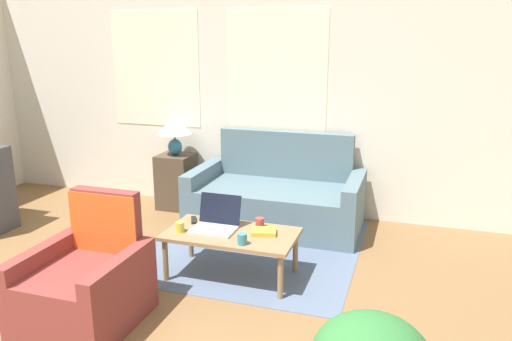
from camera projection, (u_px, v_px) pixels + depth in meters
name	position (u px, v px, depth m)	size (l,w,h in m)	color
wall_back	(222.00, 93.00, 5.59)	(6.80, 0.06, 2.60)	silver
rug	(254.00, 247.00, 4.66)	(1.90, 1.99, 0.01)	slate
couch	(277.00, 199.00, 5.19)	(1.74, 0.91, 0.94)	slate
armchair	(88.00, 285.00, 3.41)	(0.71, 0.76, 0.86)	brown
side_table	(177.00, 181.00, 5.71)	(0.38, 0.38, 0.62)	#4C3D2D
table_lamp	(174.00, 128.00, 5.55)	(0.39, 0.39, 0.43)	teal
coffee_table	(231.00, 237.00, 4.02)	(1.05, 0.57, 0.38)	#8E704C
laptop	(216.00, 222.00, 4.08)	(0.35, 0.32, 0.26)	#B7B7BC
cup_navy	(242.00, 239.00, 3.77)	(0.07, 0.07, 0.09)	teal
cup_yellow	(260.00, 222.00, 4.12)	(0.07, 0.07, 0.08)	#B23D38
cup_white	(180.00, 227.00, 4.01)	(0.07, 0.07, 0.08)	gold
book_red	(264.00, 232.00, 3.98)	(0.23, 0.20, 0.04)	gold
tv_remote	(194.00, 220.00, 4.26)	(0.10, 0.15, 0.02)	black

